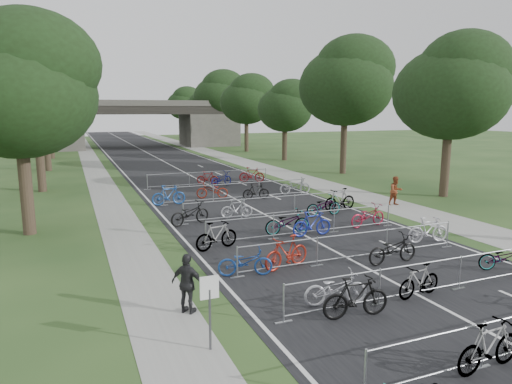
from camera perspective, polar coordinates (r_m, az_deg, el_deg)
road at (r=57.67m, az=-12.64°, el=4.38°), size 11.00×140.00×0.01m
sidewalk_right at (r=59.53m, az=-5.01°, el=4.76°), size 3.00×140.00×0.01m
sidewalk_left at (r=56.91m, az=-20.11°, el=3.93°), size 2.00×140.00×0.01m
lane_markings at (r=57.67m, az=-12.64°, el=4.38°), size 0.12×140.00×0.00m
overpass_bridge at (r=72.27m, az=-14.79°, el=8.22°), size 31.00×8.00×7.05m
park_sign at (r=10.88m, az=-5.83°, el=-13.17°), size 0.45×0.06×1.83m
tree_left_0 at (r=22.62m, az=-27.45°, el=11.38°), size 6.72×6.72×10.25m
tree_right_0 at (r=31.99m, az=23.43°, el=11.77°), size 7.17×7.17×10.93m
tree_left_1 at (r=34.62m, az=-25.86°, el=12.04°), size 7.56×7.56×11.53m
tree_right_1 at (r=41.37m, az=11.32°, el=13.20°), size 8.18×8.18×12.47m
tree_left_2 at (r=46.63m, az=-25.08°, el=12.36°), size 8.40×8.40×12.81m
tree_right_2 at (r=51.76m, az=3.79°, el=10.56°), size 6.16×6.16×9.39m
tree_left_3 at (r=58.56m, az=-24.45°, el=10.17°), size 6.72×6.72×10.25m
tree_right_3 at (r=62.78m, az=-1.10°, el=11.40°), size 7.17×7.17×10.93m
tree_left_4 at (r=70.57m, az=-24.18°, el=10.70°), size 7.56×7.56×11.53m
tree_right_4 at (r=74.12m, az=-4.53°, el=11.93°), size 8.18×8.18×12.47m
tree_left_5 at (r=82.59m, az=-23.98°, el=11.07°), size 8.40×8.40×12.81m
tree_right_5 at (r=85.59m, az=-7.01°, el=10.34°), size 6.16×6.16×9.39m
tree_left_6 at (r=94.55m, az=-23.73°, el=9.88°), size 6.72×6.72×10.25m
tree_right_6 at (r=97.22m, az=-8.93°, el=10.84°), size 7.17×7.17×10.93m
barrier_row_1 at (r=14.86m, az=19.96°, el=-10.22°), size 9.70×0.08×1.10m
barrier_row_2 at (r=17.53m, az=12.03°, el=-6.72°), size 9.70×0.08×1.10m
barrier_row_3 at (r=20.65m, az=6.10°, el=-3.97°), size 9.70×0.08×1.10m
barrier_row_4 at (r=24.15m, az=1.60°, el=-1.84°), size 9.70×0.08×1.10m
barrier_row_5 at (r=28.71m, az=-2.43°, el=0.08°), size 9.70×0.08×1.10m
barrier_row_6 at (r=34.35m, az=-5.84°, el=1.70°), size 9.70×0.08×1.10m
bike_1 at (r=11.49m, az=27.13°, el=-16.81°), size 1.93×0.65×1.14m
bike_4 at (r=12.92m, az=12.37°, el=-12.78°), size 1.99×0.76×1.17m
bike_5 at (r=13.65m, az=9.94°, el=-11.79°), size 1.99×1.01×1.00m
bike_6 at (r=14.81m, az=19.74°, el=-10.43°), size 1.74×0.70×1.02m
bike_7 at (r=18.35m, az=28.58°, el=-7.26°), size 1.86×1.28×0.93m
bike_8 at (r=15.66m, az=-1.36°, el=-8.76°), size 1.97×1.13×0.98m
bike_9 at (r=16.35m, az=3.83°, el=-7.56°), size 2.06×1.08×1.19m
bike_10 at (r=17.57m, az=16.69°, el=-6.87°), size 2.11×0.76×1.10m
bike_11 at (r=20.74m, az=20.71°, el=-4.48°), size 1.92×0.81×1.12m
bike_12 at (r=18.56m, az=-4.95°, el=-5.47°), size 1.99×0.99×1.15m
bike_13 at (r=20.78m, az=3.93°, el=-3.81°), size 2.17×0.87×1.12m
bike_14 at (r=20.56m, az=7.01°, el=-3.98°), size 1.90×0.57×1.14m
bike_15 at (r=22.73m, az=13.79°, el=-2.91°), size 2.15×0.99×1.09m
bike_16 at (r=22.67m, az=-8.27°, el=-2.69°), size 2.28×1.40×1.13m
bike_17 at (r=23.84m, az=-2.42°, el=-2.10°), size 1.74×0.69×1.02m
bike_18 at (r=24.56m, az=8.44°, el=-1.73°), size 2.14×0.85×1.11m
bike_19 at (r=26.02m, az=10.42°, el=-0.95°), size 2.14×0.82×1.25m
bike_20 at (r=27.56m, az=-10.87°, el=-0.40°), size 2.01×0.60×1.20m
bike_21 at (r=29.26m, az=-5.50°, el=0.19°), size 2.12×1.26×1.05m
bike_22 at (r=28.84m, az=-0.01°, el=0.08°), size 1.77×0.65×1.04m
bike_23 at (r=30.75m, az=4.88°, el=0.74°), size 2.19×1.03×1.11m
bike_25 at (r=35.00m, az=-6.07°, el=1.77°), size 1.69×1.16×0.99m
bike_26 at (r=33.88m, az=-4.37°, el=1.62°), size 2.20×1.68×1.11m
bike_27 at (r=35.75m, az=-0.53°, el=2.16°), size 2.03×1.33×1.19m
pedestrian_b at (r=28.25m, az=17.06°, el=0.12°), size 0.89×0.71×1.72m
pedestrian_c at (r=12.95m, az=-8.53°, el=-11.31°), size 1.00×1.00×1.70m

